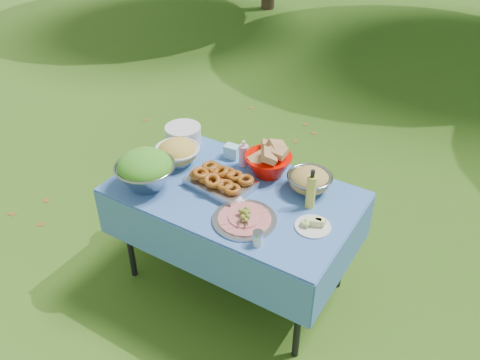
% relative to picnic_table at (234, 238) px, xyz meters
% --- Properties ---
extents(ground, '(80.00, 80.00, 0.00)m').
position_rel_picnic_table_xyz_m(ground, '(0.00, 0.00, -0.38)').
color(ground, '#173409').
rests_on(ground, ground).
extents(picnic_table, '(1.46, 0.86, 0.76)m').
position_rel_picnic_table_xyz_m(picnic_table, '(0.00, 0.00, 0.00)').
color(picnic_table, '#71AFD9').
rests_on(picnic_table, ground).
extents(salad_bowl, '(0.47, 0.47, 0.24)m').
position_rel_picnic_table_xyz_m(salad_bowl, '(-0.48, -0.23, 0.50)').
color(salad_bowl, '#909497').
rests_on(salad_bowl, picnic_table).
extents(pasta_bowl_white, '(0.36, 0.36, 0.16)m').
position_rel_picnic_table_xyz_m(pasta_bowl_white, '(-0.48, 0.07, 0.46)').
color(pasta_bowl_white, silver).
rests_on(pasta_bowl_white, picnic_table).
extents(plate_stack, '(0.31, 0.31, 0.12)m').
position_rel_picnic_table_xyz_m(plate_stack, '(-0.60, 0.30, 0.44)').
color(plate_stack, silver).
rests_on(plate_stack, picnic_table).
extents(wipes_box, '(0.10, 0.08, 0.09)m').
position_rel_picnic_table_xyz_m(wipes_box, '(-0.21, 0.31, 0.42)').
color(wipes_box, '#9CDCF0').
rests_on(wipes_box, picnic_table).
extents(sanitizer_bottle, '(0.08, 0.08, 0.18)m').
position_rel_picnic_table_xyz_m(sanitizer_bottle, '(-0.10, 0.27, 0.47)').
color(sanitizer_bottle, pink).
rests_on(sanitizer_bottle, picnic_table).
extents(bread_bowl, '(0.34, 0.34, 0.20)m').
position_rel_picnic_table_xyz_m(bread_bowl, '(0.08, 0.27, 0.48)').
color(bread_bowl, '#DD0A00').
rests_on(bread_bowl, picnic_table).
extents(pasta_bowl_steel, '(0.32, 0.32, 0.14)m').
position_rel_picnic_table_xyz_m(pasta_bowl_steel, '(0.38, 0.25, 0.45)').
color(pasta_bowl_steel, '#909497').
rests_on(pasta_bowl_steel, picnic_table).
extents(fried_tray, '(0.42, 0.32, 0.09)m').
position_rel_picnic_table_xyz_m(fried_tray, '(-0.09, -0.00, 0.43)').
color(fried_tray, '#A9A9AD').
rests_on(fried_tray, picnic_table).
extents(charcuterie_platter, '(0.38, 0.38, 0.08)m').
position_rel_picnic_table_xyz_m(charcuterie_platter, '(0.20, -0.20, 0.42)').
color(charcuterie_platter, '#AAADB1').
rests_on(charcuterie_platter, picnic_table).
extents(oil_bottle, '(0.06, 0.06, 0.25)m').
position_rel_picnic_table_xyz_m(oil_bottle, '(0.45, 0.10, 0.51)').
color(oil_bottle, gold).
rests_on(oil_bottle, picnic_table).
extents(cheese_plate, '(0.26, 0.26, 0.05)m').
position_rel_picnic_table_xyz_m(cheese_plate, '(0.54, -0.05, 0.41)').
color(cheese_plate, silver).
rests_on(cheese_plate, picnic_table).
extents(shaker, '(0.06, 0.06, 0.09)m').
position_rel_picnic_table_xyz_m(shaker, '(0.36, -0.33, 0.42)').
color(shaker, silver).
rests_on(shaker, picnic_table).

